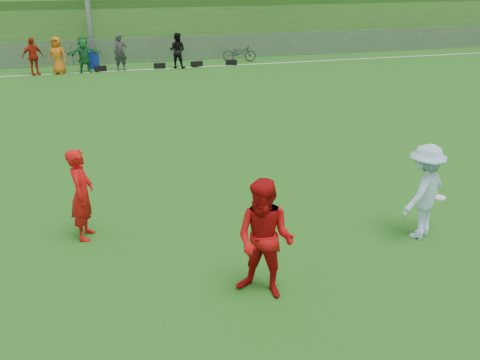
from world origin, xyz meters
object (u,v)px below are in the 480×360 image
object	(u,v)px
player_red_left	(82,194)
player_red_center	(265,240)
frisbee	(439,197)
bicycle	(239,53)
recycling_bin	(93,60)
player_blue	(424,192)

from	to	relation	value
player_red_left	player_red_center	bearing A→B (deg)	-122.23
frisbee	bicycle	distance (m)	19.39
recycling_bin	bicycle	world-z (taller)	bicycle
player_red_left	player_blue	size ratio (longest dim) A/B	0.97
frisbee	recycling_bin	size ratio (longest dim) A/B	0.29
player_blue	frisbee	size ratio (longest dim) A/B	7.54
frisbee	recycling_bin	distance (m)	20.30
player_red_left	frisbee	world-z (taller)	player_red_left
player_red_left	recycling_bin	distance (m)	17.86
player_red_left	recycling_bin	world-z (taller)	player_red_left
player_blue	frisbee	world-z (taller)	player_blue
player_red_left	bicycle	size ratio (longest dim) A/B	1.03
player_red_center	frisbee	distance (m)	4.11
player_blue	frisbee	xyz separation A→B (m)	(0.46, 0.13, -0.23)
player_red_left	player_blue	xyz separation A→B (m)	(6.16, -1.63, 0.03)
player_red_center	recycling_bin	distance (m)	20.68
recycling_bin	frisbee	bearing A→B (deg)	-72.34
player_red_center	bicycle	distance (m)	21.20
bicycle	frisbee	bearing A→B (deg)	-167.19
player_red_center	recycling_bin	xyz separation A→B (m)	(-2.24, 20.55, -0.55)
player_red_left	player_red_center	xyz separation A→B (m)	(2.71, -2.70, 0.08)
player_blue	recycling_bin	xyz separation A→B (m)	(-5.70, 19.47, -0.50)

